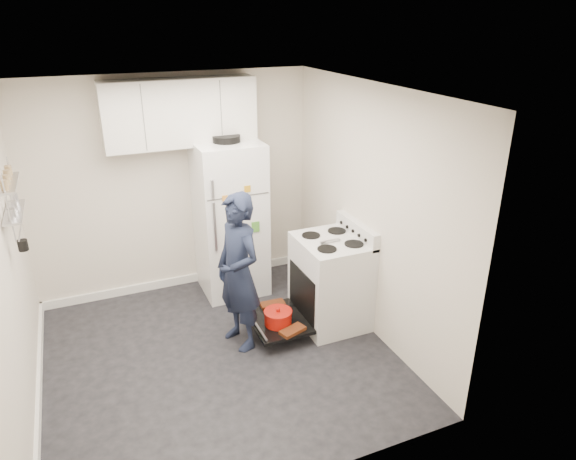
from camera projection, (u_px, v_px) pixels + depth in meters
name	position (u px, v px, depth m)	size (l,w,h in m)	color
room	(208.00, 242.00, 4.50)	(3.21, 3.21, 2.51)	black
electric_range	(330.00, 282.00, 5.36)	(0.66, 0.76, 1.10)	silver
open_oven_door	(278.00, 319.00, 5.23)	(0.55, 0.72, 0.22)	black
refrigerator	(230.00, 218.00, 5.86)	(0.72, 0.74, 1.86)	white
upper_cabinets	(180.00, 113.00, 5.39)	(1.60, 0.33, 0.70)	silver
wall_shelf_rack	(11.00, 198.00, 4.17)	(0.14, 0.60, 0.61)	#B2B2B7
person	(238.00, 272.00, 4.88)	(0.58, 0.38, 1.58)	#171D33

